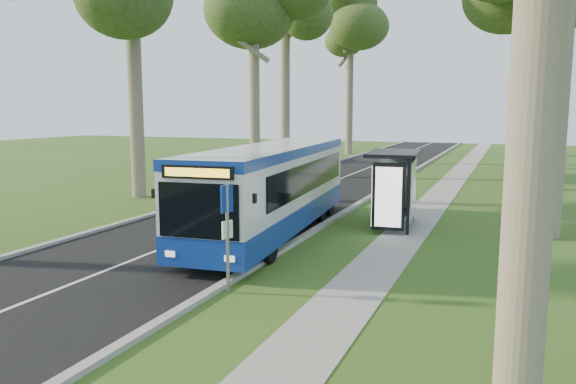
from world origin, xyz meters
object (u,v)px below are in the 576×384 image
object	(u,v)px
car_silver	(303,154)
litter_bin	(380,209)
bus_shelter	(395,175)
bus	(272,189)
car_white	(315,151)
bus_stop_sign	(227,225)

from	to	relation	value
car_silver	litter_bin	bearing A→B (deg)	-69.15
bus_shelter	litter_bin	bearing A→B (deg)	112.90
bus	car_white	world-z (taller)	bus
bus	litter_bin	distance (m)	4.95
bus_shelter	car_silver	size ratio (longest dim) A/B	0.82
bus	car_silver	world-z (taller)	bus
bus_stop_sign	bus_shelter	xyz separation A→B (m)	(2.14, 8.44, 0.33)
car_silver	bus	bearing A→B (deg)	-78.65
bus	car_white	bearing A→B (deg)	101.23
bus_stop_sign	bus_shelter	distance (m)	8.71
car_white	car_silver	xyz separation A→B (m)	(-0.23, -2.12, -0.10)
bus_stop_sign	litter_bin	xyz separation A→B (m)	(1.30, 9.96, -1.17)
bus_shelter	litter_bin	distance (m)	2.29
bus	car_white	xyz separation A→B (m)	(-7.86, 26.93, -0.79)
car_white	car_silver	distance (m)	2.14
bus_shelter	car_white	bearing A→B (deg)	109.15
bus_shelter	car_white	size ratio (longest dim) A/B	0.74
litter_bin	car_white	distance (m)	25.37
litter_bin	car_silver	world-z (taller)	car_silver
litter_bin	car_silver	distance (m)	23.57
bus_shelter	car_silver	bearing A→B (deg)	111.66
bus_shelter	litter_bin	xyz separation A→B (m)	(-0.84, 1.52, -1.49)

